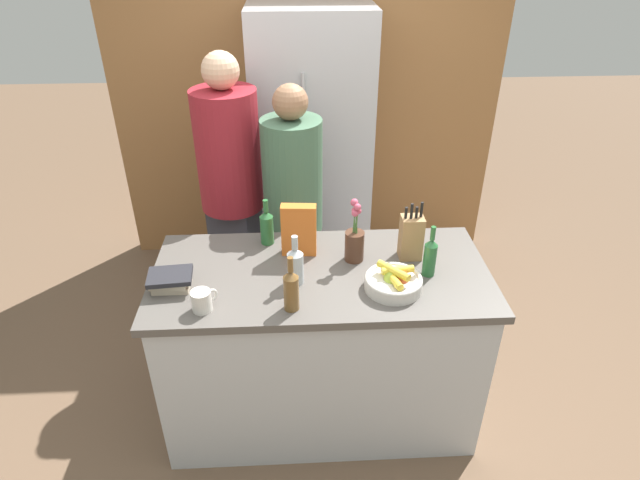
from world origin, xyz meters
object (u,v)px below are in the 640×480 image
Objects in this scene: bottle_vinegar at (267,226)px; bottle_wine at (291,289)px; bottle_water at (295,265)px; bottle_oil at (430,256)px; knife_block at (411,237)px; book_stack at (170,281)px; person_at_sink at (231,185)px; refrigerator at (312,152)px; fruit_bowl at (394,281)px; flower_vase at (355,241)px; coffee_mug at (202,301)px; cereal_box at (299,230)px; person_in_blue at (293,208)px.

bottle_wine reaches higher than bottle_vinegar.
bottle_wine reaches higher than bottle_water.
bottle_wine is at bearing -161.07° from bottle_oil.
knife_block is 1.16m from book_stack.
person_at_sink reaches higher than bottle_wine.
refrigerator is 1.57m from bottle_oil.
fruit_bowl is 0.30m from flower_vase.
bottle_wine is at bearing -96.08° from bottle_water.
cereal_box is at bearing 45.18° from coffee_mug.
cereal_box is at bearing -95.10° from refrigerator.
refrigerator is at bearing 65.24° from book_stack.
knife_block is 0.18× the size of person_in_blue.
person_at_sink is at bearing 112.01° from bottle_water.
bottle_wine is at bearing -46.02° from person_at_sink.
refrigerator is 1.78m from coffee_mug.
person_at_sink is (-1.01, 0.90, -0.04)m from bottle_oil.
refrigerator reaches higher than bottle_water.
flower_vase is at bearing -22.74° from bottle_vinegar.
person_at_sink reaches higher than bottle_vinegar.
bottle_water is (-0.45, 0.08, 0.06)m from fruit_bowl.
cereal_box is 0.16× the size of person_in_blue.
person_at_sink is (-0.23, 0.57, -0.03)m from bottle_vinegar.
knife_block is 0.17m from bottle_oil.
bottle_oil reaches higher than book_stack.
person_in_blue is (-0.03, 0.50, -0.14)m from cereal_box.
coffee_mug is at bearing -173.00° from fruit_bowl.
knife_block is 1.20m from person_at_sink.
coffee_mug is 0.41× the size of bottle_wine.
knife_block is 0.60m from bottle_water.
fruit_bowl is 0.54m from cereal_box.
bottle_water is at bearing -99.61° from person_in_blue.
bottle_water is at bearing -68.47° from bottle_vinegar.
book_stack is at bearing -75.30° from person_at_sink.
cereal_box is (-0.55, 0.06, 0.02)m from knife_block.
bottle_oil is 1.05× the size of bottle_water.
refrigerator is 7.77× the size of bottle_vinegar.
bottle_water is 1.00m from person_at_sink.
bottle_wine is 1.06× the size of bottle_water.
bottle_wine is (0.38, -0.01, 0.06)m from coffee_mug.
knife_block is 1.15× the size of bottle_wine.
cereal_box is 1.08× the size of bottle_water.
person_in_blue is (-0.63, 0.72, -0.11)m from bottle_oil.
bottle_vinegar is at bearing 166.39° from knife_block.
refrigerator is at bearing 108.47° from bottle_oil.
bottle_oil is 1.05× the size of bottle_vinegar.
cereal_box is at bearing 165.05° from flower_vase.
knife_block is 1.45× the size of book_stack.
refrigerator is at bearing 101.06° from fruit_bowl.
bottle_water is at bearing -41.59° from person_at_sink.
flower_vase reaches higher than bottle_oil.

